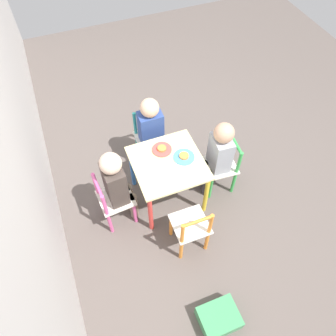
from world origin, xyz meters
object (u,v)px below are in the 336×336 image
object	(u,v)px
chair_teal	(150,138)
storage_bin	(219,318)
child_front	(218,153)
chair_green	(222,166)
plate_front	(184,157)
kids_table	(168,169)
plate_right	(162,149)
chair_orange	(191,228)
child_right	(151,129)
child_back	(117,183)
chair_pink	(113,200)

from	to	relation	value
chair_teal	storage_bin	distance (m)	1.57
chair_teal	child_front	distance (m)	0.68
chair_green	plate_front	world-z (taller)	chair_green
plate_front	kids_table	bearing A→B (deg)	90.00
plate_front	storage_bin	size ratio (longest dim) A/B	0.63
chair_green	plate_right	bearing A→B (deg)	-105.20
kids_table	chair_teal	xyz separation A→B (m)	(0.48, -0.01, -0.14)
child_front	plate_right	distance (m)	0.45
kids_table	chair_orange	bearing A→B (deg)	179.48
chair_orange	child_right	size ratio (longest dim) A/B	0.71
kids_table	chair_green	distance (m)	0.50
kids_table	child_front	xyz separation A→B (m)	(-0.04, -0.41, 0.05)
chair_teal	child_front	size ratio (longest dim) A/B	0.70
chair_orange	storage_bin	world-z (taller)	chair_orange
child_back	plate_right	world-z (taller)	child_back
child_front	storage_bin	bearing A→B (deg)	-18.79
kids_table	storage_bin	xyz separation A→B (m)	(-1.08, 0.05, -0.34)
chair_teal	child_front	bearing A→B (deg)	-50.50
kids_table	chair_teal	distance (m)	0.50
plate_front	chair_green	bearing A→B (deg)	-97.00
chair_pink	child_right	xyz separation A→B (m)	(0.45, -0.49, 0.18)
chair_green	kids_table	bearing A→B (deg)	-90.00
chair_pink	chair_teal	bearing A→B (deg)	-47.87
chair_pink	storage_bin	distance (m)	1.14
chair_teal	child_back	world-z (taller)	child_back
chair_orange	child_front	world-z (taller)	child_front
chair_teal	chair_pink	bearing A→B (deg)	-132.13
kids_table	child_right	xyz separation A→B (m)	(0.41, -0.01, 0.04)
kids_table	chair_orange	distance (m)	0.50
chair_teal	plate_front	distance (m)	0.54
plate_right	plate_front	size ratio (longest dim) A/B	0.94
chair_orange	plate_front	xyz separation A→B (m)	(0.48, -0.14, 0.23)
chair_green	child_front	distance (m)	0.20
storage_bin	plate_right	bearing A→B (deg)	-2.18
child_back	plate_right	bearing A→B (deg)	-72.71
chair_green	storage_bin	size ratio (longest dim) A/B	2.01
chair_pink	plate_front	xyz separation A→B (m)	(0.04, -0.61, 0.23)
kids_table	chair_orange	xyz separation A→B (m)	(-0.48, 0.00, -0.14)
storage_bin	child_front	bearing A→B (deg)	-23.84
chair_green	plate_front	size ratio (longest dim) A/B	3.22
chair_green	chair_orange	xyz separation A→B (m)	(-0.43, 0.48, 0.00)
kids_table	chair_green	world-z (taller)	chair_green
kids_table	plate_right	bearing A→B (deg)	0.00
kids_table	plate_front	distance (m)	0.16
child_front	storage_bin	size ratio (longest dim) A/B	2.88
child_front	chair_orange	bearing A→B (deg)	-38.51
chair_orange	plate_front	distance (m)	0.55
child_right	storage_bin	distance (m)	1.54
child_right	child_back	bearing A→B (deg)	-132.22
storage_bin	chair_orange	bearing A→B (deg)	-3.97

